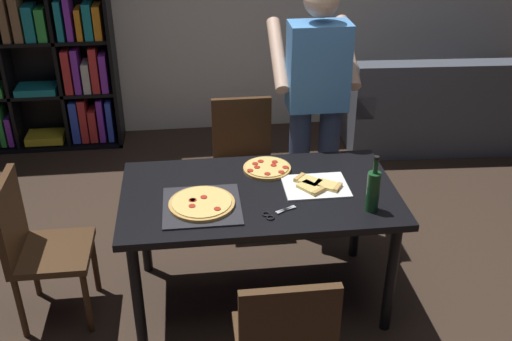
% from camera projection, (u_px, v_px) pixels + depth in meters
% --- Properties ---
extents(ground_plane, '(12.00, 12.00, 0.00)m').
position_uv_depth(ground_plane, '(259.00, 296.00, 3.68)').
color(ground_plane, '#38281E').
extents(dining_table, '(1.53, 0.86, 0.75)m').
position_uv_depth(dining_table, '(259.00, 204.00, 3.36)').
color(dining_table, black).
rests_on(dining_table, ground_plane).
extents(chair_far_side, '(0.42, 0.42, 0.90)m').
position_uv_depth(chair_far_side, '(243.00, 155.00, 4.24)').
color(chair_far_side, '#472D19').
rests_on(chair_far_side, ground_plane).
extents(chair_left_end, '(0.42, 0.42, 0.90)m').
position_uv_depth(chair_left_end, '(35.00, 242.00, 3.31)').
color(chair_left_end, '#472D19').
rests_on(chair_left_end, ground_plane).
extents(couch, '(1.74, 0.94, 0.85)m').
position_uv_depth(couch, '(438.00, 111.00, 5.47)').
color(couch, '#4C515B').
rests_on(couch, ground_plane).
extents(bookshelf, '(1.40, 0.35, 1.95)m').
position_uv_depth(bookshelf, '(36.00, 44.00, 5.13)').
color(bookshelf, black).
rests_on(bookshelf, ground_plane).
extents(person_serving_pizza, '(0.55, 0.54, 1.75)m').
position_uv_depth(person_serving_pizza, '(316.00, 99.00, 3.86)').
color(person_serving_pizza, '#38476B').
rests_on(person_serving_pizza, ground_plane).
extents(pepperoni_pizza_on_tray, '(0.41, 0.41, 0.04)m').
position_uv_depth(pepperoni_pizza_on_tray, '(202.00, 204.00, 3.17)').
color(pepperoni_pizza_on_tray, '#2D2D33').
rests_on(pepperoni_pizza_on_tray, dining_table).
extents(pizza_slices_on_towel, '(0.36, 0.28, 0.03)m').
position_uv_depth(pizza_slices_on_towel, '(316.00, 186.00, 3.36)').
color(pizza_slices_on_towel, white).
rests_on(pizza_slices_on_towel, dining_table).
extents(wine_bottle, '(0.07, 0.07, 0.32)m').
position_uv_depth(wine_bottle, '(373.00, 190.00, 3.10)').
color(wine_bottle, '#194723').
rests_on(wine_bottle, dining_table).
extents(kitchen_scissors, '(0.20, 0.13, 0.01)m').
position_uv_depth(kitchen_scissors, '(275.00, 214.00, 3.11)').
color(kitchen_scissors, silver).
rests_on(kitchen_scissors, dining_table).
extents(second_pizza_plain, '(0.28, 0.28, 0.03)m').
position_uv_depth(second_pizza_plain, '(267.00, 168.00, 3.54)').
color(second_pizza_plain, tan).
rests_on(second_pizza_plain, dining_table).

